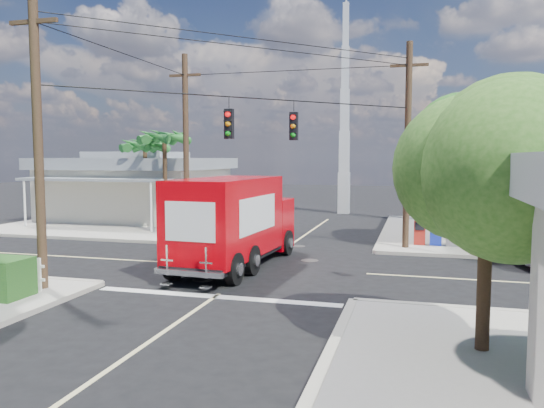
% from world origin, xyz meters
% --- Properties ---
extents(ground, '(120.00, 120.00, 0.00)m').
position_xyz_m(ground, '(0.00, 0.00, 0.00)').
color(ground, black).
rests_on(ground, ground).
extents(sidewalk_ne, '(14.12, 14.12, 0.14)m').
position_xyz_m(sidewalk_ne, '(10.88, 10.88, 0.07)').
color(sidewalk_ne, '#A19C92').
rests_on(sidewalk_ne, ground).
extents(sidewalk_nw, '(14.12, 14.12, 0.14)m').
position_xyz_m(sidewalk_nw, '(-10.88, 10.88, 0.07)').
color(sidewalk_nw, '#A19C92').
rests_on(sidewalk_nw, ground).
extents(road_markings, '(32.00, 32.00, 0.01)m').
position_xyz_m(road_markings, '(0.00, -1.47, 0.01)').
color(road_markings, beige).
rests_on(road_markings, ground).
extents(building_nw, '(10.80, 10.20, 4.30)m').
position_xyz_m(building_nw, '(-12.00, 12.46, 2.22)').
color(building_nw, beige).
rests_on(building_nw, sidewalk_nw).
extents(radio_tower, '(0.80, 0.80, 17.00)m').
position_xyz_m(radio_tower, '(0.50, 20.00, 5.64)').
color(radio_tower, silver).
rests_on(radio_tower, ground).
extents(tree_ne_front, '(4.21, 4.14, 6.66)m').
position_xyz_m(tree_ne_front, '(7.21, 6.76, 4.77)').
color(tree_ne_front, '#422D1C').
rests_on(tree_ne_front, sidewalk_ne).
extents(tree_ne_back, '(3.77, 3.66, 5.82)m').
position_xyz_m(tree_ne_back, '(9.81, 8.96, 4.19)').
color(tree_ne_back, '#422D1C').
rests_on(tree_ne_back, sidewalk_ne).
extents(tree_se, '(3.67, 3.54, 5.62)m').
position_xyz_m(tree_se, '(7.01, -7.24, 4.04)').
color(tree_se, '#422D1C').
rests_on(tree_se, sidewalk_se).
extents(palm_nw_front, '(3.01, 3.08, 5.59)m').
position_xyz_m(palm_nw_front, '(-7.50, 7.50, 5.04)').
color(palm_nw_front, '#422D1C').
rests_on(palm_nw_front, sidewalk_nw).
extents(palm_nw_back, '(3.01, 3.08, 5.19)m').
position_xyz_m(palm_nw_back, '(-9.50, 9.00, 4.67)').
color(palm_nw_back, '#422D1C').
rests_on(palm_nw_back, sidewalk_nw).
extents(utility_poles, '(12.00, 10.68, 9.00)m').
position_xyz_m(utility_poles, '(-1.58, 1.60, 4.67)').
color(utility_poles, '#473321').
rests_on(utility_poles, ground).
extents(vending_boxes, '(1.90, 0.50, 1.10)m').
position_xyz_m(vending_boxes, '(6.50, 6.20, 0.69)').
color(vending_boxes, '#AA2018').
rests_on(vending_boxes, sidewalk_ne).
extents(delivery_truck, '(2.93, 7.86, 3.34)m').
position_xyz_m(delivery_truck, '(-0.86, -0.12, 1.70)').
color(delivery_truck, black).
rests_on(delivery_truck, ground).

